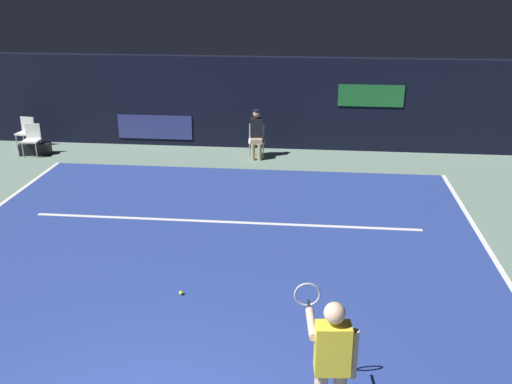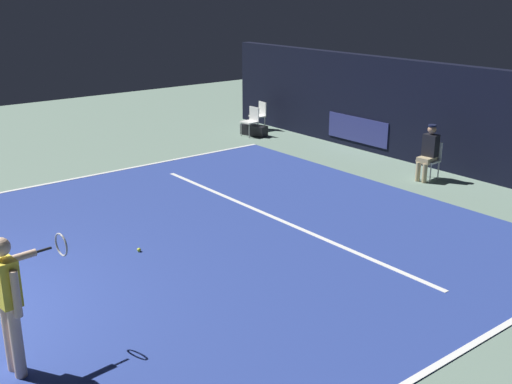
# 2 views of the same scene
# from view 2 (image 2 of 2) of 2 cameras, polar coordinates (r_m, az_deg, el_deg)

# --- Properties ---
(ground_plane) EXTENTS (31.93, 31.93, 0.00)m
(ground_plane) POSITION_cam_2_polar(r_m,az_deg,el_deg) (11.21, -5.40, -4.58)
(ground_plane) COLOR slate
(court_surface) EXTENTS (10.16, 10.57, 0.01)m
(court_surface) POSITION_cam_2_polar(r_m,az_deg,el_deg) (11.21, -5.40, -4.55)
(court_surface) COLOR navy
(court_surface) RESTS_ON ground
(line_sideline_left) EXTENTS (0.10, 10.57, 0.01)m
(line_sideline_left) POSITION_cam_2_polar(r_m,az_deg,el_deg) (7.95, 15.69, -15.44)
(line_sideline_left) COLOR white
(line_sideline_left) RESTS_ON court_surface
(line_sideline_right) EXTENTS (0.10, 10.57, 0.01)m
(line_sideline_right) POSITION_cam_2_polar(r_m,az_deg,el_deg) (15.44, -15.70, 1.32)
(line_sideline_right) COLOR white
(line_sideline_right) RESTS_ON court_surface
(line_service) EXTENTS (7.92, 0.10, 0.01)m
(line_service) POSITION_cam_2_polar(r_m,az_deg,el_deg) (12.23, 1.86, -2.44)
(line_service) COLOR white
(line_service) RESTS_ON court_surface
(back_wall) EXTENTS (16.45, 0.33, 2.60)m
(back_wall) POSITION_cam_2_polar(r_m,az_deg,el_deg) (15.93, 17.50, 6.43)
(back_wall) COLOR black
(back_wall) RESTS_ON ground
(tennis_player) EXTENTS (0.69, 0.93, 1.73)m
(tennis_player) POSITION_cam_2_polar(r_m,az_deg,el_deg) (7.68, -21.68, -9.00)
(tennis_player) COLOR beige
(tennis_player) RESTS_ON ground
(line_judge_on_chair) EXTENTS (0.47, 0.55, 1.32)m
(line_judge_on_chair) POSITION_cam_2_polar(r_m,az_deg,el_deg) (15.09, 15.60, 3.59)
(line_judge_on_chair) COLOR white
(line_judge_on_chair) RESTS_ON ground
(courtside_chair_near) EXTENTS (0.46, 0.44, 0.88)m
(courtside_chair_near) POSITION_cam_2_polar(r_m,az_deg,el_deg) (19.06, -0.45, 6.67)
(courtside_chair_near) COLOR white
(courtside_chair_near) RESTS_ON ground
(courtside_chair_far) EXTENTS (0.48, 0.46, 0.88)m
(courtside_chair_far) POSITION_cam_2_polar(r_m,az_deg,el_deg) (19.92, 0.30, 7.18)
(courtside_chair_far) COLOR white
(courtside_chair_far) RESTS_ON ground
(tennis_ball) EXTENTS (0.07, 0.07, 0.07)m
(tennis_ball) POSITION_cam_2_polar(r_m,az_deg,el_deg) (10.91, -10.71, -5.24)
(tennis_ball) COLOR #CCE033
(tennis_ball) RESTS_ON court_surface
(equipment_bag) EXTENTS (0.89, 0.53, 0.32)m
(equipment_bag) POSITION_cam_2_polar(r_m,az_deg,el_deg) (19.19, -0.19, 5.70)
(equipment_bag) COLOR black
(equipment_bag) RESTS_ON ground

